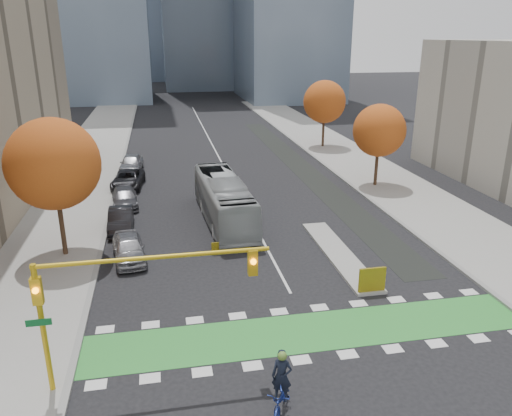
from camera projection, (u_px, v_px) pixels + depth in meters
name	position (u px, v px, depth m)	size (l,w,h in m)	color
ground	(321.00, 351.00, 20.75)	(300.00, 300.00, 0.00)	black
sidewalk_west	(62.00, 212.00, 36.84)	(7.00, 120.00, 0.15)	gray
sidewalk_east	(401.00, 191.00, 41.68)	(7.00, 120.00, 0.15)	gray
curb_west	(111.00, 209.00, 37.47)	(0.30, 120.00, 0.16)	gray
curb_east	(362.00, 194.00, 41.05)	(0.30, 120.00, 0.16)	gray
bike_crossing	(311.00, 331.00, 22.14)	(20.00, 3.00, 0.01)	#2D8C33
centre_line	(214.00, 148.00, 57.82)	(0.15, 70.00, 0.01)	silver
bike_lane_paint	(300.00, 166.00, 49.90)	(2.50, 50.00, 0.01)	black
median_island	(339.00, 254.00, 29.78)	(1.60, 10.00, 0.16)	gray
hazard_board	(372.00, 280.00, 25.09)	(1.40, 0.12, 1.30)	yellow
tree_west	(53.00, 164.00, 27.87)	(5.20, 5.20, 8.22)	#332114
tree_east_near	(379.00, 131.00, 41.69)	(4.40, 4.40, 7.08)	#332114
tree_east_far	(325.00, 102.00, 56.49)	(4.80, 4.80, 7.65)	#332114
traffic_signal_west	(115.00, 288.00, 17.52)	(8.53, 0.56, 5.20)	#BF9914
cyclist	(281.00, 393.00, 17.15)	(1.59, 2.27, 2.48)	navy
bus	(224.00, 200.00, 34.73)	(2.65, 11.31, 3.15)	#9B9FA2
parked_car_a	(129.00, 248.00, 28.95)	(1.76, 4.39, 1.49)	gray
parked_car_b	(121.00, 220.00, 33.46)	(1.53, 4.39, 1.45)	black
parked_car_c	(125.00, 198.00, 38.11)	(1.86, 4.58, 1.33)	#4D4C52
parked_car_d	(128.00, 179.00, 42.73)	(2.38, 5.16, 1.43)	black
parked_car_e	(131.00, 163.00, 47.72)	(1.94, 4.82, 1.64)	#99999E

